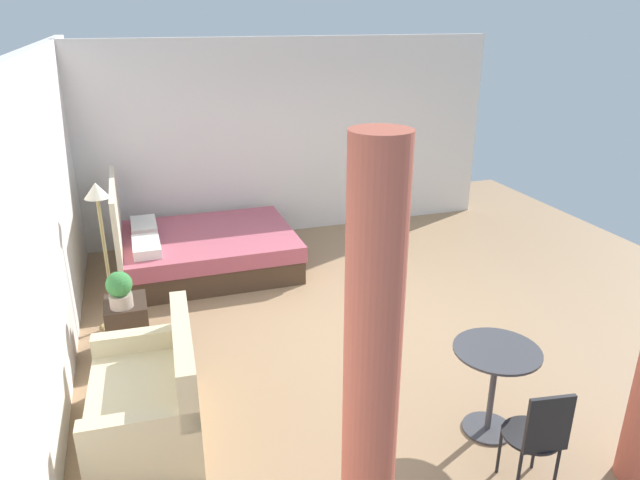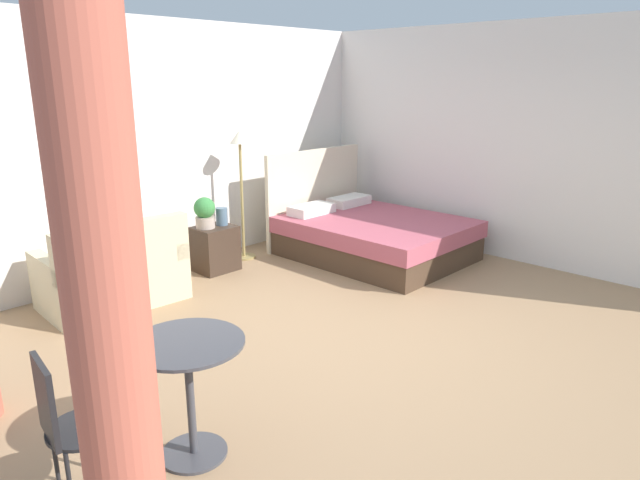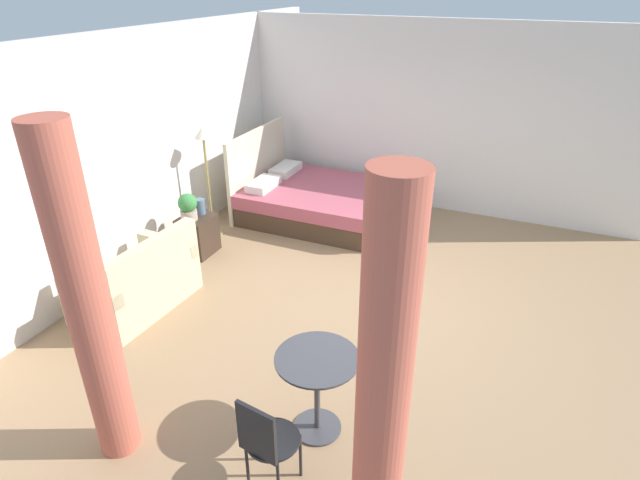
{
  "view_description": "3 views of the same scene",
  "coord_description": "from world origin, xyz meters",
  "px_view_note": "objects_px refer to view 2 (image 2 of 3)",
  "views": [
    {
      "loc": [
        -5.27,
        2.31,
        3.19
      ],
      "look_at": [
        -0.1,
        0.6,
        1.05
      ],
      "focal_mm": 32.69,
      "sensor_mm": 36.0,
      "label": 1
    },
    {
      "loc": [
        -3.66,
        -2.83,
        2.23
      ],
      "look_at": [
        -0.08,
        0.57,
        0.81
      ],
      "focal_mm": 32.0,
      "sensor_mm": 36.0,
      "label": 2
    },
    {
      "loc": [
        -4.91,
        -1.49,
        3.43
      ],
      "look_at": [
        -0.23,
        0.55,
        0.79
      ],
      "focal_mm": 29.02,
      "sensor_mm": 36.0,
      "label": 3
    }
  ],
  "objects_px": {
    "potted_plant": "(205,212)",
    "couch": "(114,276)",
    "balcony_table": "(189,377)",
    "floor_lamp": "(241,163)",
    "vase": "(222,216)",
    "cafe_chair_near_window": "(67,420)",
    "bed": "(370,234)",
    "nightstand": "(215,249)"
  },
  "relations": [
    {
      "from": "potted_plant",
      "to": "couch",
      "type": "bearing_deg",
      "value": -172.15
    },
    {
      "from": "potted_plant",
      "to": "balcony_table",
      "type": "bearing_deg",
      "value": -127.1
    },
    {
      "from": "potted_plant",
      "to": "floor_lamp",
      "type": "relative_size",
      "value": 0.23
    },
    {
      "from": "vase",
      "to": "floor_lamp",
      "type": "relative_size",
      "value": 0.13
    },
    {
      "from": "potted_plant",
      "to": "balcony_table",
      "type": "height_order",
      "value": "potted_plant"
    },
    {
      "from": "cafe_chair_near_window",
      "to": "vase",
      "type": "bearing_deg",
      "value": 41.45
    },
    {
      "from": "floor_lamp",
      "to": "balcony_table",
      "type": "xyz_separation_m",
      "value": [
        -2.74,
        -2.89,
        -0.69
      ]
    },
    {
      "from": "bed",
      "to": "couch",
      "type": "xyz_separation_m",
      "value": [
        -3.08,
        0.82,
        0.02
      ]
    },
    {
      "from": "nightstand",
      "to": "vase",
      "type": "bearing_deg",
      "value": 1.05
    },
    {
      "from": "potted_plant",
      "to": "floor_lamp",
      "type": "xyz_separation_m",
      "value": [
        0.65,
        0.12,
        0.49
      ]
    },
    {
      "from": "vase",
      "to": "floor_lamp",
      "type": "height_order",
      "value": "floor_lamp"
    },
    {
      "from": "cafe_chair_near_window",
      "to": "floor_lamp",
      "type": "bearing_deg",
      "value": 39.19
    },
    {
      "from": "bed",
      "to": "vase",
      "type": "height_order",
      "value": "bed"
    },
    {
      "from": "vase",
      "to": "couch",
      "type": "bearing_deg",
      "value": -174.3
    },
    {
      "from": "floor_lamp",
      "to": "cafe_chair_near_window",
      "type": "distance_m",
      "value": 4.47
    },
    {
      "from": "vase",
      "to": "floor_lamp",
      "type": "distance_m",
      "value": 0.73
    },
    {
      "from": "couch",
      "to": "potted_plant",
      "type": "distance_m",
      "value": 1.33
    },
    {
      "from": "couch",
      "to": "nightstand",
      "type": "distance_m",
      "value": 1.36
    },
    {
      "from": "bed",
      "to": "potted_plant",
      "type": "bearing_deg",
      "value": 151.46
    },
    {
      "from": "couch",
      "to": "cafe_chair_near_window",
      "type": "height_order",
      "value": "couch"
    },
    {
      "from": "bed",
      "to": "vase",
      "type": "relative_size",
      "value": 10.67
    },
    {
      "from": "couch",
      "to": "cafe_chair_near_window",
      "type": "distance_m",
      "value": 2.93
    },
    {
      "from": "bed",
      "to": "vase",
      "type": "xyz_separation_m",
      "value": [
        -1.61,
        0.97,
        0.35
      ]
    },
    {
      "from": "floor_lamp",
      "to": "bed",
      "type": "bearing_deg",
      "value": -43.34
    },
    {
      "from": "couch",
      "to": "cafe_chair_near_window",
      "type": "bearing_deg",
      "value": -121.41
    },
    {
      "from": "potted_plant",
      "to": "cafe_chair_near_window",
      "type": "distance_m",
      "value": 3.85
    },
    {
      "from": "vase",
      "to": "cafe_chair_near_window",
      "type": "xyz_separation_m",
      "value": [
        -2.99,
        -2.64,
        -0.12
      ]
    },
    {
      "from": "balcony_table",
      "to": "cafe_chair_near_window",
      "type": "height_order",
      "value": "cafe_chair_near_window"
    },
    {
      "from": "nightstand",
      "to": "floor_lamp",
      "type": "distance_m",
      "value": 1.11
    },
    {
      "from": "potted_plant",
      "to": "floor_lamp",
      "type": "height_order",
      "value": "floor_lamp"
    },
    {
      "from": "bed",
      "to": "floor_lamp",
      "type": "height_order",
      "value": "floor_lamp"
    },
    {
      "from": "nightstand",
      "to": "vase",
      "type": "distance_m",
      "value": 0.39
    },
    {
      "from": "nightstand",
      "to": "cafe_chair_near_window",
      "type": "relative_size",
      "value": 0.61
    },
    {
      "from": "bed",
      "to": "nightstand",
      "type": "bearing_deg",
      "value": 150.78
    },
    {
      "from": "vase",
      "to": "cafe_chair_near_window",
      "type": "bearing_deg",
      "value": -138.55
    },
    {
      "from": "vase",
      "to": "bed",
      "type": "bearing_deg",
      "value": -31.06
    },
    {
      "from": "couch",
      "to": "potted_plant",
      "type": "bearing_deg",
      "value": 7.85
    },
    {
      "from": "potted_plant",
      "to": "vase",
      "type": "xyz_separation_m",
      "value": [
        0.22,
        -0.03,
        -0.08
      ]
    },
    {
      "from": "couch",
      "to": "vase",
      "type": "distance_m",
      "value": 1.51
    },
    {
      "from": "potted_plant",
      "to": "bed",
      "type": "bearing_deg",
      "value": -28.54
    },
    {
      "from": "bed",
      "to": "nightstand",
      "type": "height_order",
      "value": "bed"
    },
    {
      "from": "potted_plant",
      "to": "balcony_table",
      "type": "distance_m",
      "value": 3.47
    }
  ]
}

